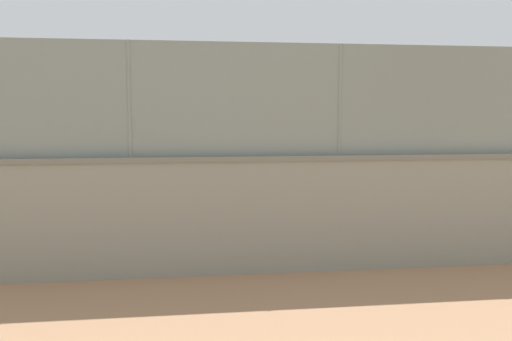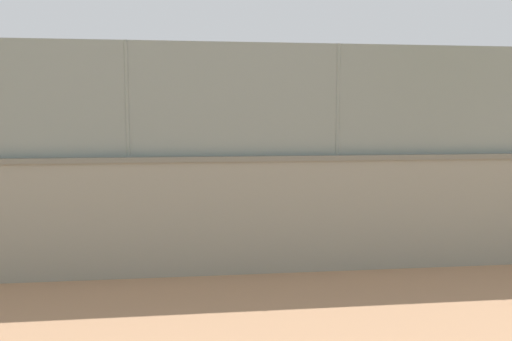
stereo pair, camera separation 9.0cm
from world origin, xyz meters
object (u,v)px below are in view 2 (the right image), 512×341
Objects in this scene: sports_ball at (159,198)px; player_foreground_swinging at (373,168)px; player_crossing_court at (179,166)px; player_at_service_line at (152,160)px.

player_foreground_swinging is at bearing 178.45° from sports_ball.
player_crossing_court is 1.69m from sports_ball.
player_at_service_line is 1.01× the size of player_foreground_swinging.
player_crossing_court reaches higher than player_foreground_swinging.
player_crossing_court is 1.01× the size of player_foreground_swinging.
sports_ball is at bearing -1.55° from player_foreground_swinging.
sports_ball is (-0.30, 3.59, -0.81)m from player_at_service_line.
player_crossing_court is at bearing -114.35° from sports_ball.
player_at_service_line is 7.78m from player_foreground_swinging.
player_at_service_line is at bearing -28.92° from player_foreground_swinging.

